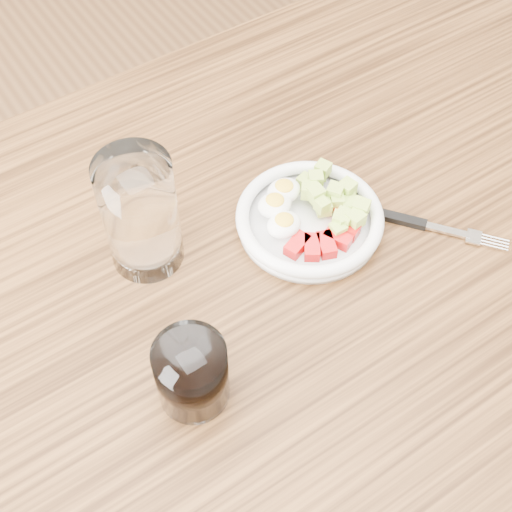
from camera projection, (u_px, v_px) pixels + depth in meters
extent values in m
plane|color=brown|center=(262.00, 478.00, 1.53)|extent=(4.00, 4.00, 0.00)
cube|color=brown|center=(414.00, 139.00, 1.62)|extent=(0.07, 0.07, 0.73)
cube|color=brown|center=(267.00, 281.00, 0.92)|extent=(1.50, 0.90, 0.04)
cylinder|color=white|center=(309.00, 224.00, 0.94)|extent=(0.19, 0.19, 0.01)
torus|color=white|center=(310.00, 217.00, 0.93)|extent=(0.20, 0.20, 0.02)
cube|color=#B20B0B|center=(297.00, 245.00, 0.91)|extent=(0.04, 0.03, 0.02)
cube|color=#B20B0B|center=(312.00, 247.00, 0.90)|extent=(0.04, 0.04, 0.02)
cube|color=#B20B0B|center=(326.00, 245.00, 0.91)|extent=(0.03, 0.04, 0.02)
cube|color=#B20B0B|center=(338.00, 238.00, 0.91)|extent=(0.03, 0.04, 0.02)
cube|color=#B20B0B|center=(345.00, 229.00, 0.92)|extent=(0.03, 0.04, 0.02)
cube|color=#B20B0B|center=(347.00, 218.00, 0.93)|extent=(0.04, 0.04, 0.02)
ellipsoid|color=white|center=(275.00, 205.00, 0.93)|extent=(0.05, 0.04, 0.03)
ellipsoid|color=yellow|center=(275.00, 200.00, 0.92)|extent=(0.03, 0.03, 0.01)
ellipsoid|color=white|center=(284.00, 191.00, 0.95)|extent=(0.05, 0.04, 0.03)
ellipsoid|color=yellow|center=(284.00, 186.00, 0.94)|extent=(0.03, 0.03, 0.01)
ellipsoid|color=white|center=(284.00, 225.00, 0.91)|extent=(0.05, 0.04, 0.03)
ellipsoid|color=yellow|center=(284.00, 220.00, 0.91)|extent=(0.03, 0.03, 0.01)
cube|color=#BBD351|center=(361.00, 208.00, 0.92)|extent=(0.03, 0.03, 0.02)
cube|color=#BBD351|center=(347.00, 188.00, 0.94)|extent=(0.02, 0.02, 0.02)
cube|color=#BBD351|center=(344.00, 219.00, 0.92)|extent=(0.03, 0.03, 0.02)
cube|color=#BBD351|center=(321.00, 173.00, 0.97)|extent=(0.02, 0.02, 0.02)
cube|color=#BBD351|center=(316.00, 179.00, 0.95)|extent=(0.03, 0.03, 0.02)
cube|color=#BBD351|center=(343.00, 220.00, 0.92)|extent=(0.02, 0.02, 0.02)
cube|color=#BBD351|center=(316.00, 194.00, 0.93)|extent=(0.02, 0.02, 0.02)
cube|color=#BBD351|center=(356.00, 208.00, 0.93)|extent=(0.02, 0.02, 0.02)
cube|color=#BBD351|center=(324.00, 207.00, 0.93)|extent=(0.02, 0.02, 0.02)
cube|color=#BBD351|center=(355.00, 216.00, 0.93)|extent=(0.03, 0.03, 0.02)
cube|color=#BBD351|center=(337.00, 201.00, 0.94)|extent=(0.02, 0.02, 0.02)
cube|color=#BBD351|center=(338.00, 230.00, 0.91)|extent=(0.02, 0.02, 0.02)
cube|color=#BBD351|center=(340.00, 219.00, 0.92)|extent=(0.02, 0.02, 0.02)
cube|color=#BBD351|center=(335.00, 192.00, 0.94)|extent=(0.03, 0.03, 0.02)
cube|color=#BBD351|center=(323.00, 169.00, 0.96)|extent=(0.02, 0.02, 0.02)
cube|color=#BBD351|center=(305.00, 182.00, 0.97)|extent=(0.02, 0.02, 0.02)
cube|color=#BBD351|center=(349.00, 202.00, 0.94)|extent=(0.03, 0.03, 0.02)
cube|color=#BBD351|center=(351.00, 207.00, 0.94)|extent=(0.03, 0.03, 0.02)
cube|color=#BBD351|center=(336.00, 199.00, 0.95)|extent=(0.03, 0.03, 0.02)
cube|color=#BBD351|center=(355.00, 219.00, 0.92)|extent=(0.02, 0.02, 0.02)
cube|color=#BBD351|center=(309.00, 190.00, 0.94)|extent=(0.03, 0.03, 0.02)
cube|color=#BBD351|center=(322.00, 205.00, 0.92)|extent=(0.02, 0.02, 0.02)
cube|color=black|center=(389.00, 216.00, 0.95)|extent=(0.07, 0.09, 0.01)
cube|color=silver|center=(448.00, 231.00, 0.94)|extent=(0.04, 0.05, 0.00)
cube|color=silver|center=(474.00, 237.00, 0.93)|extent=(0.03, 0.03, 0.00)
cylinder|color=silver|center=(494.00, 247.00, 0.92)|extent=(0.02, 0.03, 0.00)
cylinder|color=silver|center=(495.00, 244.00, 0.93)|extent=(0.02, 0.03, 0.00)
cylinder|color=silver|center=(495.00, 241.00, 0.93)|extent=(0.02, 0.03, 0.00)
cylinder|color=silver|center=(496.00, 238.00, 0.93)|extent=(0.02, 0.03, 0.00)
cylinder|color=white|center=(140.00, 214.00, 0.85)|extent=(0.09, 0.09, 0.16)
cylinder|color=white|center=(192.00, 373.00, 0.77)|extent=(0.08, 0.08, 0.09)
cylinder|color=black|center=(192.00, 374.00, 0.77)|extent=(0.07, 0.07, 0.08)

